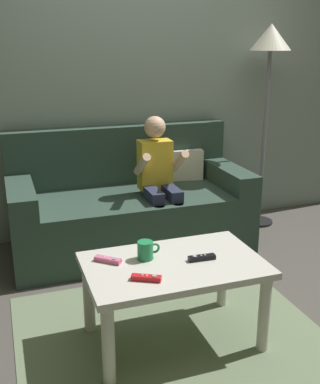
# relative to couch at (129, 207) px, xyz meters

# --- Properties ---
(ground_plane) EXTENTS (9.56, 9.56, 0.00)m
(ground_plane) POSITION_rel_couch_xyz_m (0.23, -1.06, -0.31)
(ground_plane) COLOR #4C4742
(wall_back) EXTENTS (4.78, 0.05, 2.50)m
(wall_back) POSITION_rel_couch_xyz_m (0.23, 0.39, 0.94)
(wall_back) COLOR gray
(wall_back) RESTS_ON ground
(couch) EXTENTS (1.74, 0.80, 0.89)m
(couch) POSITION_rel_couch_xyz_m (0.00, 0.00, 0.00)
(couch) COLOR #2D4238
(couch) RESTS_ON ground
(person_seated_on_couch) EXTENTS (0.33, 0.41, 1.00)m
(person_seated_on_couch) POSITION_rel_couch_xyz_m (0.17, -0.19, 0.27)
(person_seated_on_couch) COLOR #282D47
(person_seated_on_couch) RESTS_ON ground
(coffee_table) EXTENTS (0.89, 0.56, 0.45)m
(coffee_table) POSITION_rel_couch_xyz_m (-0.12, -1.25, 0.07)
(coffee_table) COLOR beige
(coffee_table) RESTS_ON ground
(area_rug) EXTENTS (1.60, 1.41, 0.01)m
(area_rug) POSITION_rel_couch_xyz_m (-0.12, -1.25, -0.30)
(area_rug) COLOR #6B7A5B
(area_rug) RESTS_ON ground
(game_remote_pink_near_edge) EXTENTS (0.13, 0.12, 0.03)m
(game_remote_pink_near_edge) POSITION_rel_couch_xyz_m (-0.43, -1.14, 0.15)
(game_remote_pink_near_edge) COLOR pink
(game_remote_pink_near_edge) RESTS_ON coffee_table
(game_remote_red_center) EXTENTS (0.14, 0.10, 0.03)m
(game_remote_red_center) POSITION_rel_couch_xyz_m (-0.30, -1.39, 0.15)
(game_remote_red_center) COLOR red
(game_remote_red_center) RESTS_ON coffee_table
(game_remote_black_far_corner) EXTENTS (0.14, 0.04, 0.03)m
(game_remote_black_far_corner) POSITION_rel_couch_xyz_m (0.03, -1.27, 0.15)
(game_remote_black_far_corner) COLOR black
(game_remote_black_far_corner) RESTS_ON coffee_table
(coffee_mug) EXTENTS (0.12, 0.08, 0.09)m
(coffee_mug) POSITION_rel_couch_xyz_m (-0.24, -1.17, 0.19)
(coffee_mug) COLOR #1E7F47
(coffee_mug) RESTS_ON coffee_table
(floor_lamp) EXTENTS (0.32, 0.32, 1.64)m
(floor_lamp) POSITION_rel_couch_xyz_m (1.19, 0.09, 1.11)
(floor_lamp) COLOR black
(floor_lamp) RESTS_ON ground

